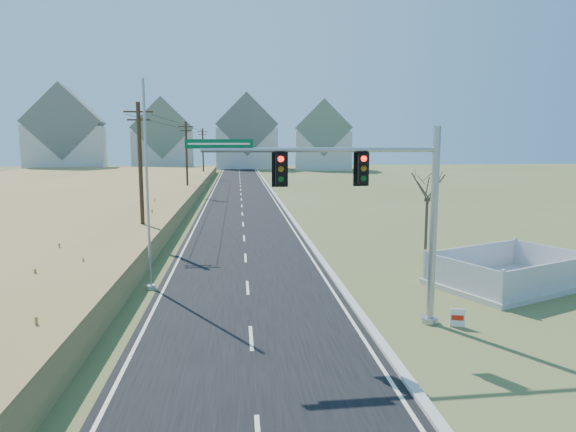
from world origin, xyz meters
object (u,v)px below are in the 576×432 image
object	(u,v)px
traffic_signal_mast	(383,205)
fence_enclosure	(508,280)
flagpole	(148,208)
bare_tree	(428,185)
open_sign	(457,318)

from	to	relation	value
traffic_signal_mast	fence_enclosure	bearing A→B (deg)	29.78
fence_enclosure	flagpole	xyz separation A→B (m)	(-16.19, 1.05, 3.38)
traffic_signal_mast	bare_tree	size ratio (longest dim) A/B	1.68
open_sign	traffic_signal_mast	bearing A→B (deg)	-173.80
open_sign	flagpole	world-z (taller)	flagpole
traffic_signal_mast	open_sign	world-z (taller)	traffic_signal_mast
flagpole	bare_tree	bearing A→B (deg)	15.64
traffic_signal_mast	open_sign	xyz separation A→B (m)	(2.68, -0.44, -4.01)
flagpole	traffic_signal_mast	bearing A→B (deg)	-31.52
traffic_signal_mast	fence_enclosure	distance (m)	9.42
traffic_signal_mast	flagpole	bearing A→B (deg)	146.82
traffic_signal_mast	flagpole	distance (m)	10.51
traffic_signal_mast	flagpole	size ratio (longest dim) A/B	0.97
open_sign	bare_tree	bearing A→B (deg)	91.28
bare_tree	open_sign	bearing A→B (deg)	-104.17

